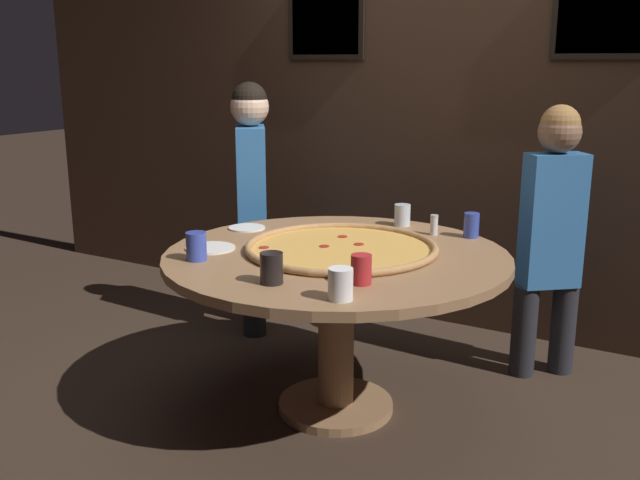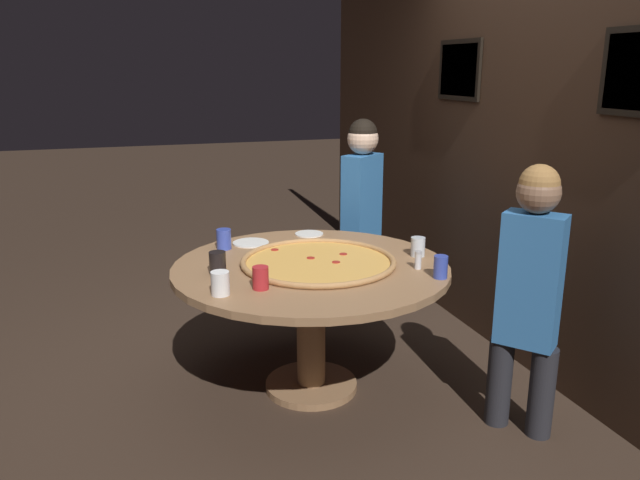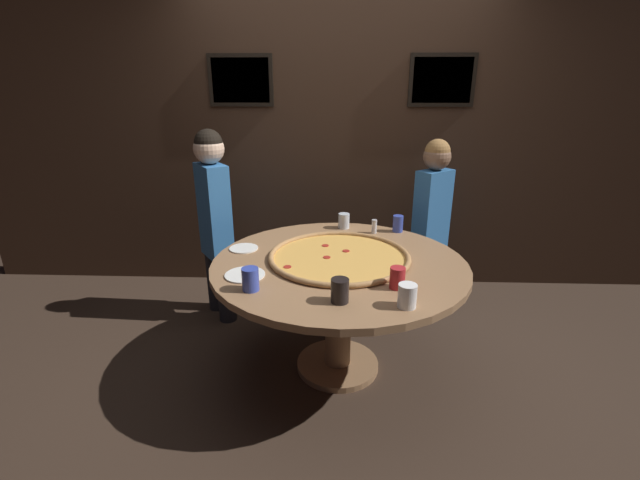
# 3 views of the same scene
# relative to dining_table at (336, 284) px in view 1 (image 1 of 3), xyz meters

# --- Properties ---
(ground_plane) EXTENTS (24.00, 24.00, 0.00)m
(ground_plane) POSITION_rel_dining_table_xyz_m (0.00, 0.00, -0.60)
(ground_plane) COLOR #38281E
(back_wall) EXTENTS (6.40, 0.08, 2.60)m
(back_wall) POSITION_rel_dining_table_xyz_m (0.00, 1.35, 0.70)
(back_wall) COLOR #3D281C
(back_wall) RESTS_ON ground_plane
(dining_table) EXTENTS (1.50, 1.50, 0.74)m
(dining_table) POSITION_rel_dining_table_xyz_m (0.00, 0.00, 0.00)
(dining_table) COLOR #936B47
(dining_table) RESTS_ON ground_plane
(giant_pizza) EXTENTS (0.85, 0.85, 0.03)m
(giant_pizza) POSITION_rel_dining_table_xyz_m (-0.00, 0.04, 0.15)
(giant_pizza) COLOR #E5A84C
(giant_pizza) RESTS_ON dining_table
(drink_cup_front_edge) EXTENTS (0.08, 0.08, 0.11)m
(drink_cup_front_edge) POSITION_rel_dining_table_xyz_m (0.29, -0.34, 0.20)
(drink_cup_front_edge) COLOR #B22328
(drink_cup_front_edge) RESTS_ON dining_table
(drink_cup_centre_back) EXTENTS (0.09, 0.09, 0.12)m
(drink_cup_centre_back) POSITION_rel_dining_table_xyz_m (-0.00, -0.50, 0.20)
(drink_cup_centre_back) COLOR black
(drink_cup_centre_back) RESTS_ON dining_table
(drink_cup_beside_pizza) EXTENTS (0.08, 0.08, 0.11)m
(drink_cup_beside_pizza) POSITION_rel_dining_table_xyz_m (0.03, 0.62, 0.19)
(drink_cup_beside_pizza) COLOR silver
(drink_cup_beside_pizza) RESTS_ON dining_table
(drink_cup_far_right) EXTENTS (0.07, 0.07, 0.12)m
(drink_cup_far_right) POSITION_rel_dining_table_xyz_m (0.41, 0.56, 0.20)
(drink_cup_far_right) COLOR #384CB7
(drink_cup_far_right) RESTS_ON dining_table
(drink_cup_far_left) EXTENTS (0.09, 0.09, 0.12)m
(drink_cup_far_left) POSITION_rel_dining_table_xyz_m (-0.45, -0.39, 0.20)
(drink_cup_far_left) COLOR #384CB7
(drink_cup_far_left) RESTS_ON dining_table
(drink_cup_near_left) EXTENTS (0.09, 0.09, 0.11)m
(drink_cup_near_left) POSITION_rel_dining_table_xyz_m (0.31, -0.54, 0.20)
(drink_cup_near_left) COLOR white
(drink_cup_near_left) RESTS_ON dining_table
(white_plate_far_back) EXTENTS (0.18, 0.18, 0.01)m
(white_plate_far_back) POSITION_rel_dining_table_xyz_m (-0.60, 0.18, 0.14)
(white_plate_far_back) COLOR white
(white_plate_far_back) RESTS_ON dining_table
(white_plate_left_side) EXTENTS (0.22, 0.22, 0.01)m
(white_plate_left_side) POSITION_rel_dining_table_xyz_m (-0.51, -0.22, 0.14)
(white_plate_left_side) COLOR white
(white_plate_left_side) RESTS_ON dining_table
(condiment_shaker) EXTENTS (0.04, 0.04, 0.10)m
(condiment_shaker) POSITION_rel_dining_table_xyz_m (0.24, 0.52, 0.19)
(condiment_shaker) COLOR silver
(condiment_shaker) RESTS_ON dining_table
(diner_centre_back) EXTENTS (0.34, 0.31, 1.35)m
(diner_centre_back) POSITION_rel_dining_table_xyz_m (0.71, 0.87, 0.16)
(diner_centre_back) COLOR #232328
(diner_centre_back) RESTS_ON ground_plane
(diner_side_right) EXTENTS (0.31, 0.37, 1.43)m
(diner_side_right) POSITION_rel_dining_table_xyz_m (-0.91, 0.66, 0.21)
(diner_side_right) COLOR #232328
(diner_side_right) RESTS_ON ground_plane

